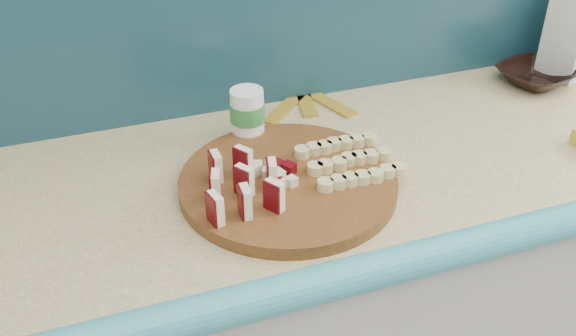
# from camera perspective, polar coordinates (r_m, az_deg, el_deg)

# --- Properties ---
(kitchen_counter) EXTENTS (2.20, 0.63, 0.91)m
(kitchen_counter) POSITION_cam_1_polar(r_m,az_deg,el_deg) (1.62, 12.23, -11.39)
(kitchen_counter) COLOR beige
(kitchen_counter) RESTS_ON ground
(cutting_board) EXTENTS (0.40, 0.40, 0.02)m
(cutting_board) POSITION_cam_1_polar(r_m,az_deg,el_deg) (1.15, 0.00, -1.34)
(cutting_board) COLOR #4B2B10
(cutting_board) RESTS_ON kitchen_counter
(apple_wedges) EXTENTS (0.13, 0.15, 0.05)m
(apple_wedges) POSITION_cam_1_polar(r_m,az_deg,el_deg) (1.08, -4.27, -1.42)
(apple_wedges) COLOR #FBEFC8
(apple_wedges) RESTS_ON cutting_board
(apple_chunks) EXTENTS (0.06, 0.06, 0.02)m
(apple_chunks) POSITION_cam_1_polar(r_m,az_deg,el_deg) (1.13, -1.19, -0.67)
(apple_chunks) COLOR beige
(apple_chunks) RESTS_ON cutting_board
(banana_slices) EXTENTS (0.17, 0.15, 0.02)m
(banana_slices) POSITION_cam_1_polar(r_m,az_deg,el_deg) (1.18, 5.43, 0.68)
(banana_slices) COLOR #D4CA81
(banana_slices) RESTS_ON cutting_board
(brown_bowl) EXTENTS (0.20, 0.20, 0.04)m
(brown_bowl) POSITION_cam_1_polar(r_m,az_deg,el_deg) (1.63, 21.11, 7.64)
(brown_bowl) COLOR black
(brown_bowl) RESTS_ON kitchen_counter
(flour_bag) EXTENTS (0.16, 0.14, 0.23)m
(flour_bag) POSITION_cam_1_polar(r_m,az_deg,el_deg) (1.69, 24.24, 11.27)
(flour_bag) COLOR silver
(flour_bag) RESTS_ON kitchen_counter
(canister) EXTENTS (0.07, 0.07, 0.11)m
(canister) POSITION_cam_1_polar(r_m,az_deg,el_deg) (1.28, -3.62, 4.74)
(canister) COLOR white
(canister) RESTS_ON kitchen_counter
(banana_peel) EXTENTS (0.21, 0.18, 0.01)m
(banana_peel) POSITION_cam_1_polar(r_m,az_deg,el_deg) (1.43, 1.66, 5.69)
(banana_peel) COLOR gold
(banana_peel) RESTS_ON kitchen_counter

